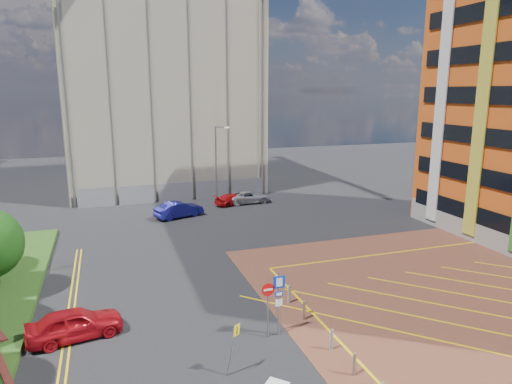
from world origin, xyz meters
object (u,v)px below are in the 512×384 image
sign_cluster (275,298)px  car_blue_back (179,210)px  warning_sign (233,343)px  car_red_back (233,199)px  car_red_left (75,324)px  car_silver_back (249,197)px  lamp_back (217,162)px

sign_cluster → car_blue_back: sign_cluster is taller
warning_sign → car_red_back: size_ratio=0.57×
sign_cluster → warning_sign: bearing=-139.2°
car_red_left → car_red_back: (14.13, 22.76, -0.17)m
car_red_left → warning_sign: bearing=-139.3°
sign_cluster → warning_sign: sign_cluster is taller
sign_cluster → car_red_back: size_ratio=0.82×
warning_sign → car_blue_back: (1.70, 24.85, -0.68)m
car_blue_back → car_red_left: bearing=138.7°
car_silver_back → car_blue_back: bearing=111.2°
warning_sign → car_blue_back: 24.92m
car_red_left → car_blue_back: 21.30m
car_red_left → sign_cluster: bearing=-117.7°
car_blue_back → sign_cluster: bearing=163.5°
lamp_back → car_silver_back: lamp_back is taller
sign_cluster → car_red_left: sign_cluster is taller
lamp_back → car_silver_back: bearing=-21.0°
car_red_back → warning_sign: bearing=149.2°
car_red_back → car_blue_back: bearing=101.3°
lamp_back → warning_sign: (-6.46, -29.33, -2.93)m
lamp_back → warning_sign: lamp_back is taller
car_red_back → car_silver_back: (1.76, 0.26, 0.06)m
car_red_left → car_silver_back: bearing=-45.0°
sign_cluster → car_blue_back: size_ratio=0.71×
sign_cluster → car_silver_back: sign_cluster is taller
warning_sign → car_silver_back: (9.53, 28.15, -0.80)m
lamp_back → sign_cluster: 27.38m
car_red_back → lamp_back: bearing=27.1°
lamp_back → car_red_left: bearing=-117.9°
warning_sign → car_silver_back: size_ratio=0.49×
lamp_back → car_blue_back: bearing=-136.8°
warning_sign → car_red_back: 28.97m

